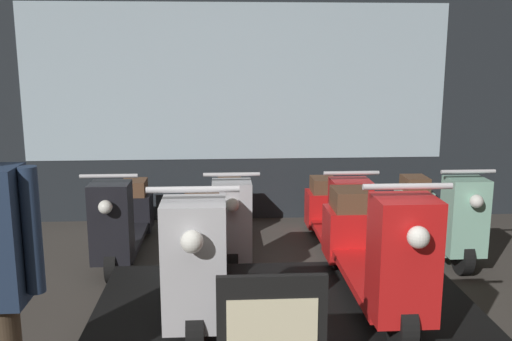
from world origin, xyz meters
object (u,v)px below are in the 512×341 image
object	(u,v)px
scooter_display_right	(372,249)
scooter_backrow_2	(335,216)
scooter_backrow_0	(124,220)
scooter_backrow_3	(437,215)
scooter_backrow_1	(231,218)
scooter_display_left	(199,253)

from	to	relation	value
scooter_display_right	scooter_backrow_2	xyz separation A→B (m)	(0.13, 1.77, -0.30)
scooter_backrow_0	scooter_backrow_3	size ratio (longest dim) A/B	1.00
scooter_backrow_0	scooter_backrow_1	size ratio (longest dim) A/B	1.00
scooter_display_right	scooter_display_left	bearing A→B (deg)	180.00
scooter_backrow_1	scooter_backrow_3	bearing A→B (deg)	0.00
scooter_display_left	scooter_backrow_2	world-z (taller)	scooter_display_left
scooter_display_left	scooter_display_right	size ratio (longest dim) A/B	1.00
scooter_display_right	scooter_backrow_0	size ratio (longest dim) A/B	1.00
scooter_backrow_2	scooter_backrow_3	bearing A→B (deg)	0.00
scooter_display_right	scooter_backrow_1	xyz separation A→B (m)	(-0.86, 1.77, -0.30)
scooter_display_right	scooter_backrow_1	distance (m)	1.99
scooter_backrow_1	scooter_backrow_3	size ratio (longest dim) A/B	1.00
scooter_backrow_1	scooter_backrow_0	bearing A→B (deg)	180.00
scooter_display_right	scooter_backrow_2	bearing A→B (deg)	85.93
scooter_display_left	scooter_backrow_3	world-z (taller)	scooter_display_left
scooter_display_right	scooter_backrow_1	bearing A→B (deg)	115.83
scooter_display_right	scooter_backrow_2	distance (m)	1.80
scooter_backrow_3	scooter_backrow_2	bearing A→B (deg)	180.00
scooter_backrow_1	scooter_backrow_3	world-z (taller)	same
scooter_backrow_0	scooter_backrow_1	xyz separation A→B (m)	(0.98, 0.00, 0.00)
scooter_display_left	scooter_backrow_2	size ratio (longest dim) A/B	1.00
scooter_backrow_0	scooter_backrow_1	bearing A→B (deg)	0.00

